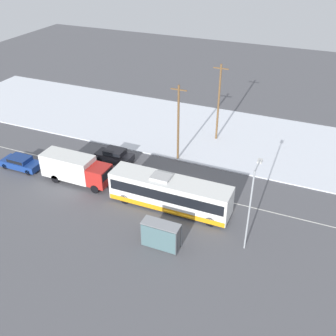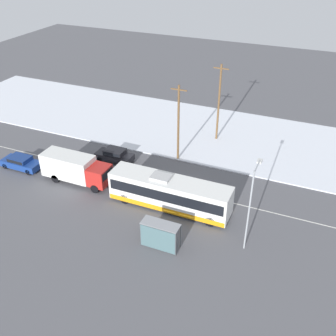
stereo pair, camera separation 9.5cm
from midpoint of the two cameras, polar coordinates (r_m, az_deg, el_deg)
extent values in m
plane|color=#56565B|center=(39.50, 2.20, -3.32)|extent=(120.00, 120.00, 0.00)
cube|color=silver|center=(50.38, 7.73, 4.76)|extent=(80.00, 15.85, 0.12)
cube|color=silver|center=(39.50, 2.20, -3.32)|extent=(60.00, 0.12, 0.00)
cube|color=white|center=(36.37, 0.32, -3.57)|extent=(11.52, 2.55, 2.75)
cube|color=black|center=(36.18, 0.32, -3.15)|extent=(11.06, 2.57, 1.05)
cube|color=orange|center=(37.04, 0.32, -5.00)|extent=(11.40, 2.57, 0.50)
cube|color=#B2B2B2|center=(35.82, -0.94, -1.30)|extent=(1.80, 1.40, 0.24)
cylinder|color=black|center=(35.08, 6.21, -7.70)|extent=(1.00, 0.28, 1.00)
cylinder|color=black|center=(36.80, 7.31, -5.61)|extent=(1.00, 0.28, 1.00)
cylinder|color=black|center=(37.75, -6.20, -4.45)|extent=(1.00, 0.28, 1.00)
cylinder|color=black|center=(39.36, -4.62, -2.67)|extent=(1.00, 0.28, 1.00)
cube|color=silver|center=(41.53, -14.17, 0.35)|extent=(5.44, 2.30, 2.43)
cube|color=red|center=(39.77, -9.84, -1.06)|extent=(1.90, 2.18, 1.90)
cube|color=black|center=(39.13, -8.74, -0.88)|extent=(0.06, 1.96, 0.83)
cylinder|color=black|center=(39.62, -10.48, -2.99)|extent=(0.90, 0.26, 0.90)
cylinder|color=black|center=(41.01, -8.97, -1.51)|extent=(0.90, 0.26, 0.90)
cylinder|color=black|center=(42.13, -15.95, -1.47)|extent=(0.90, 0.26, 0.90)
cylinder|color=black|center=(43.45, -14.35, -0.13)|extent=(0.90, 0.26, 0.90)
cube|color=black|center=(44.57, -7.71, 1.68)|extent=(4.24, 1.80, 0.68)
cube|color=black|center=(44.21, -7.65, 2.35)|extent=(2.21, 1.66, 0.57)
cube|color=black|center=(44.21, -7.65, 2.36)|extent=(2.03, 1.69, 0.46)
cylinder|color=black|center=(44.80, -9.77, 1.29)|extent=(0.64, 0.22, 0.64)
cylinder|color=black|center=(45.94, -8.74, 2.21)|extent=(0.64, 0.22, 0.64)
cylinder|color=black|center=(43.43, -6.47, 0.53)|extent=(0.64, 0.22, 0.64)
cylinder|color=black|center=(44.60, -5.49, 1.50)|extent=(0.64, 0.22, 0.64)
cube|color=navy|center=(45.66, -20.43, 0.61)|extent=(4.43, 1.80, 0.71)
cube|color=navy|center=(45.45, -20.67, 1.27)|extent=(2.30, 1.66, 0.46)
cube|color=black|center=(45.45, -20.67, 1.28)|extent=(2.12, 1.69, 0.37)
cylinder|color=black|center=(44.36, -19.57, -0.56)|extent=(0.64, 0.22, 0.64)
cylinder|color=black|center=(45.33, -18.30, 0.42)|extent=(0.64, 0.22, 0.64)
cylinder|color=black|center=(46.37, -22.48, 0.27)|extent=(0.64, 0.22, 0.64)
cylinder|color=black|center=(47.30, -21.21, 1.19)|extent=(0.64, 0.22, 0.64)
cylinder|color=#23232D|center=(33.95, -0.38, -9.30)|extent=(0.12, 0.12, 0.76)
cylinder|color=#23232D|center=(33.88, -0.01, -9.40)|extent=(0.12, 0.12, 0.76)
cube|color=#19478C|center=(33.46, -0.20, -8.45)|extent=(0.40, 0.22, 0.63)
sphere|color=tan|center=(33.17, -0.20, -7.85)|extent=(0.27, 0.27, 0.27)
cylinder|color=#19478C|center=(33.56, -0.59, -8.38)|extent=(0.10, 0.10, 0.60)
cylinder|color=#19478C|center=(33.41, 0.20, -8.60)|extent=(0.10, 0.10, 0.60)
cube|color=gray|center=(31.67, -1.01, -8.13)|extent=(3.16, 1.20, 0.06)
cube|color=slate|center=(32.04, -1.42, -10.35)|extent=(3.03, 0.04, 2.16)
cylinder|color=#474C51|center=(33.35, -3.03, -8.47)|extent=(0.08, 0.08, 2.34)
cylinder|color=#474C51|center=(32.40, 1.95, -9.86)|extent=(0.08, 0.08, 2.34)
cylinder|color=#474C51|center=(32.59, -3.90, -9.63)|extent=(0.08, 0.08, 2.34)
cylinder|color=#474C51|center=(31.63, 1.18, -11.10)|extent=(0.08, 0.08, 2.34)
cylinder|color=#9EA3A8|center=(31.28, 11.73, -6.27)|extent=(0.14, 0.14, 7.51)
cylinder|color=#9EA3A8|center=(30.05, 12.88, 0.22)|extent=(0.10, 1.93, 0.10)
cube|color=silver|center=(30.91, 13.24, 0.97)|extent=(0.36, 0.60, 0.16)
cylinder|color=brown|center=(42.75, 1.58, 6.40)|extent=(0.24, 0.24, 8.78)
cube|color=brown|center=(41.23, 1.66, 11.30)|extent=(1.80, 0.12, 0.12)
cylinder|color=brown|center=(47.43, 7.43, 9.24)|extent=(0.24, 0.24, 9.48)
cube|color=brown|center=(45.99, 7.80, 14.13)|extent=(1.80, 0.12, 0.12)
camera|label=1|loc=(0.05, -89.93, 0.04)|focal=42.00mm
camera|label=2|loc=(0.05, 90.07, -0.04)|focal=42.00mm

